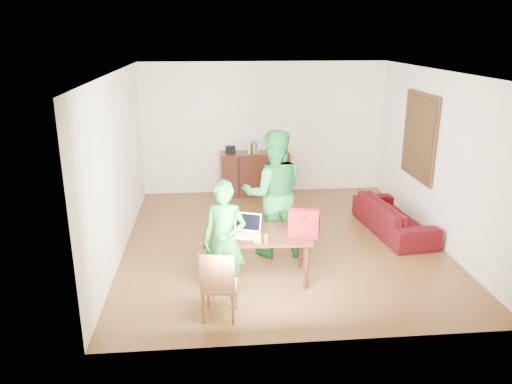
{
  "coord_description": "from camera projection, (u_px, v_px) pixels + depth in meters",
  "views": [
    {
      "loc": [
        -1.11,
        -7.41,
        3.27
      ],
      "look_at": [
        -0.51,
        -1.0,
        1.19
      ],
      "focal_mm": 35.0,
      "sensor_mm": 36.0,
      "label": 1
    }
  ],
  "objects": [
    {
      "name": "laptop",
      "position": [
        244.0,
        232.0,
        6.64
      ],
      "size": [
        0.43,
        0.37,
        0.26
      ],
      "rotation": [
        0.0,
        0.0,
        -0.35
      ],
      "color": "white",
      "rests_on": "table"
    },
    {
      "name": "bananas",
      "position": [
        257.0,
        242.0,
        6.4
      ],
      "size": [
        0.17,
        0.14,
        0.05
      ],
      "primitive_type": null,
      "rotation": [
        0.0,
        0.0,
        0.39
      ],
      "color": "gold",
      "rests_on": "table"
    },
    {
      "name": "chair",
      "position": [
        220.0,
        298.0,
        5.91
      ],
      "size": [
        0.46,
        0.45,
        0.89
      ],
      "rotation": [
        0.0,
        0.0,
        -0.17
      ],
      "color": "brown",
      "rests_on": "ground"
    },
    {
      "name": "person_far",
      "position": [
        273.0,
        194.0,
        7.43
      ],
      "size": [
        0.95,
        0.74,
        1.93
      ],
      "primitive_type": "imported",
      "rotation": [
        0.0,
        0.0,
        3.15
      ],
      "color": "#166425",
      "rests_on": "ground"
    },
    {
      "name": "person_near",
      "position": [
        224.0,
        240.0,
        6.25
      ],
      "size": [
        0.66,
        0.54,
        1.55
      ],
      "primitive_type": "imported",
      "rotation": [
        0.0,
        0.0,
        -0.35
      ],
      "color": "#145A19",
      "rests_on": "ground"
    },
    {
      "name": "room",
      "position": [
        282.0,
        162.0,
        7.85
      ],
      "size": [
        5.2,
        5.7,
        2.9
      ],
      "color": "#472A11",
      "rests_on": "ground"
    },
    {
      "name": "bottle",
      "position": [
        266.0,
        238.0,
        6.37
      ],
      "size": [
        0.06,
        0.06,
        0.17
      ],
      "primitive_type": "cylinder",
      "rotation": [
        0.0,
        0.0,
        -0.1
      ],
      "color": "#5F2315",
      "rests_on": "table"
    },
    {
      "name": "red_bag",
      "position": [
        304.0,
        225.0,
        6.62
      ],
      "size": [
        0.45,
        0.34,
        0.3
      ],
      "primitive_type": "cube",
      "rotation": [
        0.0,
        0.0,
        -0.29
      ],
      "color": "#6B0807",
      "rests_on": "table"
    },
    {
      "name": "table",
      "position": [
        257.0,
        239.0,
        6.76
      ],
      "size": [
        1.47,
        0.88,
        0.67
      ],
      "rotation": [
        0.0,
        0.0,
        -0.06
      ],
      "color": "black",
      "rests_on": "ground"
    },
    {
      "name": "sofa",
      "position": [
        393.0,
        217.0,
        8.45
      ],
      "size": [
        0.92,
        1.93,
        0.55
      ],
      "primitive_type": "imported",
      "rotation": [
        0.0,
        0.0,
        1.68
      ],
      "color": "#350806",
      "rests_on": "ground"
    }
  ]
}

